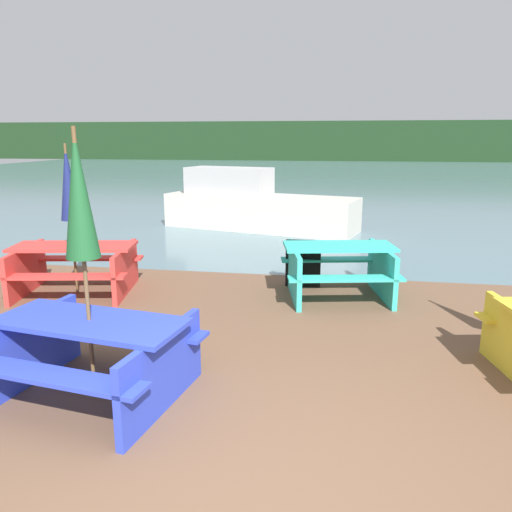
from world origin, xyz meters
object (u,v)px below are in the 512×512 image
(umbrella_navy, at_px, (68,184))
(umbrella_darkgreen, at_px, (79,196))
(boat, at_px, (254,206))
(picnic_table_blue, at_px, (91,349))
(picnic_table_teal, at_px, (338,266))
(picnic_table_red, at_px, (75,264))
(signboard, at_px, (303,264))

(umbrella_navy, xyz_separation_m, umbrella_darkgreen, (1.76, -2.87, 0.17))
(umbrella_navy, xyz_separation_m, boat, (1.72, 5.93, -1.07))
(picnic_table_blue, height_order, umbrella_darkgreen, umbrella_darkgreen)
(picnic_table_teal, bearing_deg, umbrella_navy, -173.11)
(picnic_table_red, xyz_separation_m, picnic_table_teal, (3.93, 0.48, 0.02))
(picnic_table_blue, bearing_deg, picnic_table_red, 121.43)
(umbrella_navy, bearing_deg, picnic_table_red, 135.00)
(picnic_table_blue, xyz_separation_m, boat, (-0.04, 8.80, 0.14))
(picnic_table_red, bearing_deg, boat, 73.82)
(picnic_table_blue, bearing_deg, umbrella_darkgreen, 135.00)
(picnic_table_teal, height_order, signboard, picnic_table_teal)
(picnic_table_blue, relative_size, boat, 0.37)
(boat, bearing_deg, signboard, -56.45)
(umbrella_darkgreen, bearing_deg, picnic_table_red, 121.43)
(picnic_table_teal, xyz_separation_m, boat, (-2.21, 5.45, 0.12))
(picnic_table_red, height_order, umbrella_darkgreen, umbrella_darkgreen)
(boat, bearing_deg, picnic_table_red, -90.93)
(umbrella_navy, distance_m, boat, 6.26)
(umbrella_darkgreen, height_order, signboard, umbrella_darkgreen)
(picnic_table_teal, relative_size, umbrella_navy, 0.82)
(umbrella_navy, distance_m, signboard, 3.73)
(picnic_table_teal, relative_size, signboard, 2.44)
(boat, height_order, signboard, boat)
(picnic_table_teal, distance_m, umbrella_navy, 4.13)
(picnic_table_teal, bearing_deg, signboard, 141.73)
(umbrella_navy, distance_m, umbrella_darkgreen, 3.37)
(picnic_table_teal, bearing_deg, picnic_table_red, -173.11)
(picnic_table_teal, distance_m, umbrella_darkgreen, 4.22)
(picnic_table_red, bearing_deg, umbrella_navy, -45.00)
(picnic_table_blue, distance_m, signboard, 4.12)
(umbrella_darkgreen, relative_size, signboard, 3.20)
(picnic_table_red, height_order, boat, boat)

